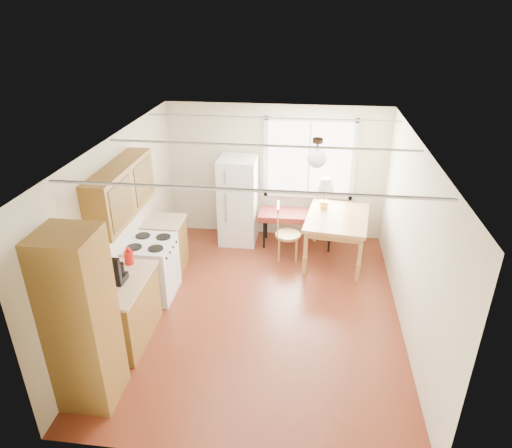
% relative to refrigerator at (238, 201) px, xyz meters
% --- Properties ---
extents(room_shell, '(4.60, 5.60, 2.62)m').
position_rel_refrigerator_xyz_m(room_shell, '(0.65, -2.12, 0.44)').
color(room_shell, '#531E11').
rests_on(room_shell, ground).
extents(kitchen_run, '(0.65, 3.40, 2.20)m').
position_rel_refrigerator_xyz_m(kitchen_run, '(-1.06, -2.75, 0.03)').
color(kitchen_run, brown).
rests_on(kitchen_run, ground).
extents(window_unit, '(1.64, 0.05, 1.51)m').
position_rel_refrigerator_xyz_m(window_unit, '(1.25, 0.35, 0.74)').
color(window_unit, white).
rests_on(window_unit, room_shell).
extents(pendant_light, '(0.26, 0.26, 0.40)m').
position_rel_refrigerator_xyz_m(pendant_light, '(1.35, -1.72, 1.43)').
color(pendant_light, '#2F2315').
rests_on(pendant_light, room_shell).
extents(refrigerator, '(0.67, 0.70, 1.62)m').
position_rel_refrigerator_xyz_m(refrigerator, '(0.00, 0.00, 0.00)').
color(refrigerator, white).
rests_on(refrigerator, ground).
extents(bench, '(1.42, 0.56, 0.65)m').
position_rel_refrigerator_xyz_m(bench, '(1.10, -0.05, -0.23)').
color(bench, maroon).
rests_on(bench, ground).
extents(dining_table, '(1.17, 1.46, 0.84)m').
position_rel_refrigerator_xyz_m(dining_table, '(1.78, -0.52, -0.08)').
color(dining_table, '#9F773D').
rests_on(dining_table, ground).
extents(chair, '(0.44, 0.44, 1.00)m').
position_rel_refrigerator_xyz_m(chair, '(0.86, -0.57, -0.24)').
color(chair, '#9F773D').
rests_on(chair, ground).
extents(table_lamp, '(0.31, 0.31, 0.55)m').
position_rel_refrigerator_xyz_m(table_lamp, '(1.55, -0.19, 0.42)').
color(table_lamp, gold).
rests_on(table_lamp, dining_table).
extents(coffee_maker, '(0.21, 0.26, 0.39)m').
position_rel_refrigerator_xyz_m(coffee_maker, '(-1.07, -2.99, 0.23)').
color(coffee_maker, black).
rests_on(coffee_maker, kitchen_run).
extents(kettle, '(0.13, 0.13, 0.25)m').
position_rel_refrigerator_xyz_m(kettle, '(-1.08, -2.53, 0.19)').
color(kettle, red).
rests_on(kettle, kitchen_run).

